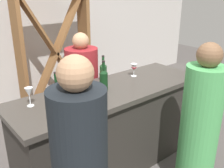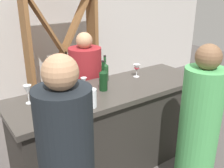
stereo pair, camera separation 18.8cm
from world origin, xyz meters
name	(u,v)px [view 2 (the right image)]	position (x,y,z in m)	size (l,w,h in m)	color
ground_plane	(112,165)	(0.00, 0.00, 0.00)	(12.00, 12.00, 0.00)	#4C4744
back_wall	(34,21)	(0.00, 2.20, 1.40)	(8.00, 0.10, 2.80)	#BCB7B2
bar_counter	(112,129)	(0.00, 0.00, 0.48)	(2.14, 0.71, 0.95)	#2A2723
wine_rack	(63,52)	(0.22, 1.65, 0.97)	(1.14, 0.28, 1.94)	brown
wine_bottle_leftmost_dark_green	(55,91)	(-0.61, 0.02, 1.06)	(0.08, 0.08, 0.30)	black
wine_bottle_second_left_dark_green	(103,79)	(-0.10, 0.01, 1.07)	(0.08, 0.08, 0.31)	black
wine_bottle_center_olive_green	(105,71)	(0.08, 0.24, 1.06)	(0.08, 0.08, 0.29)	#193D1E
wine_glass_near_left	(84,82)	(-0.27, 0.10, 1.05)	(0.06, 0.06, 0.15)	white
wine_glass_near_center	(137,68)	(0.44, 0.14, 1.05)	(0.08, 0.08, 0.15)	white
wine_glass_near_right	(28,90)	(-0.81, 0.14, 1.07)	(0.07, 0.07, 0.17)	white
water_pitcher	(91,98)	(-0.39, -0.25, 1.03)	(0.09, 0.09, 0.16)	silver
person_left_guest	(198,132)	(0.40, -0.79, 0.69)	(0.46, 0.46, 1.50)	#4CA559
person_right_guest	(86,95)	(0.04, 0.62, 0.65)	(0.44, 0.44, 1.43)	maroon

